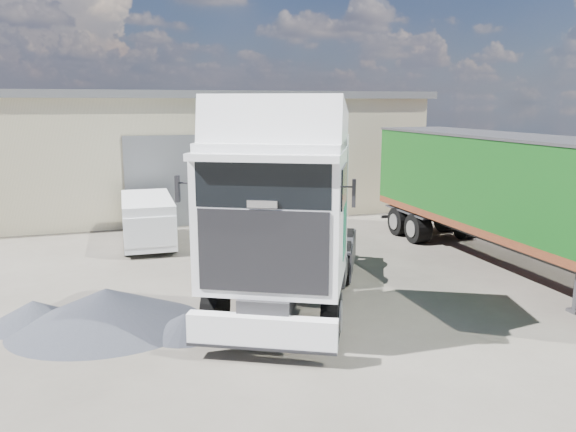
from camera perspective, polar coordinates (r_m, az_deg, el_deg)
name	(u,v)px	position (r m, az deg, el deg)	size (l,w,h in m)	color
ground	(310,305)	(13.83, 2.22, -9.02)	(120.00, 120.00, 0.00)	black
warehouse	(76,150)	(28.32, -20.74, 6.32)	(30.60, 12.60, 5.42)	beige
brick_boundary_wall	(531,194)	(24.41, 23.47, 2.05)	(0.35, 26.00, 2.50)	brown
tractor_unit	(283,227)	(12.55, -0.50, -1.12)	(5.78, 7.78, 5.00)	black
box_trailer	(506,187)	(17.76, 21.31, 2.75)	(2.50, 11.77, 3.91)	#2D2D30
panel_van	(148,221)	(19.80, -14.05, -0.51)	(1.71, 4.04, 1.64)	black
gravel_heap	(104,309)	(13.07, -18.22, -8.95)	(4.91, 4.21, 0.87)	black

